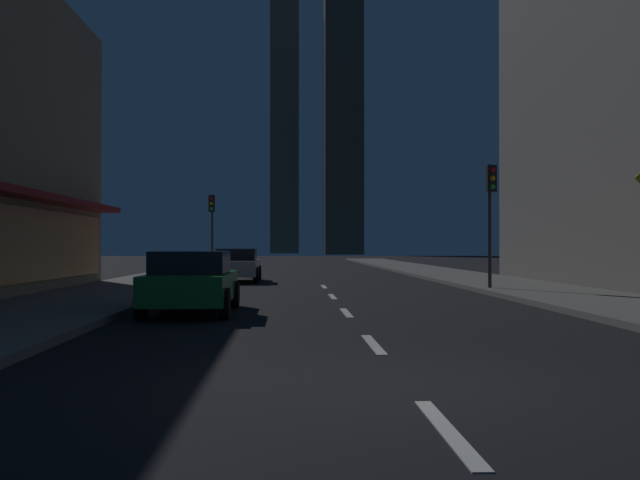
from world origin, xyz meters
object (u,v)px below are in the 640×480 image
(fire_hydrant_far_left, at_px, (190,270))
(traffic_light_near_right, at_px, (491,198))
(traffic_light_far_left, at_px, (212,216))
(car_parked_near, at_px, (192,282))
(car_parked_far, at_px, (237,265))

(fire_hydrant_far_left, bearing_deg, traffic_light_near_right, -38.82)
(traffic_light_far_left, bearing_deg, car_parked_near, -84.96)
(traffic_light_near_right, bearing_deg, fire_hydrant_far_left, 141.18)
(car_parked_near, height_order, traffic_light_far_left, traffic_light_far_left)
(car_parked_far, relative_size, traffic_light_near_right, 1.01)
(fire_hydrant_far_left, xyz_separation_m, traffic_light_near_right, (11.40, -9.17, 2.74))
(car_parked_near, relative_size, fire_hydrant_far_left, 6.48)
(car_parked_near, distance_m, fire_hydrant_far_left, 16.36)
(car_parked_near, distance_m, traffic_light_far_left, 21.75)
(traffic_light_near_right, distance_m, traffic_light_far_left, 18.21)
(traffic_light_far_left, bearing_deg, car_parked_far, -75.40)
(car_parked_near, relative_size, traffic_light_far_left, 1.01)
(car_parked_near, height_order, car_parked_far, same)
(car_parked_near, bearing_deg, fire_hydrant_far_left, 98.08)
(traffic_light_near_right, bearing_deg, car_parked_far, 141.60)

